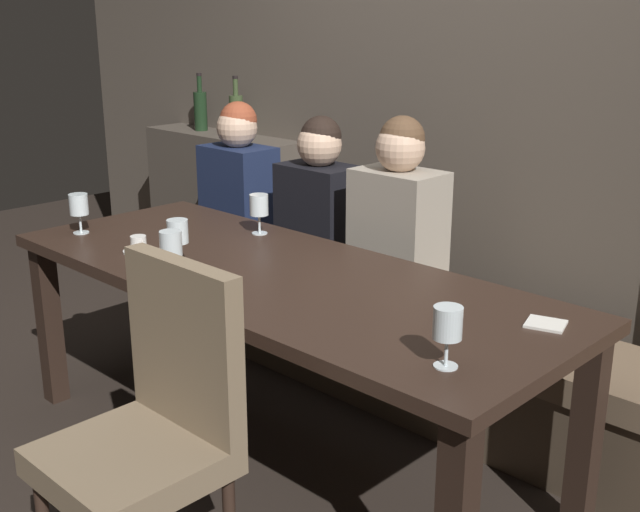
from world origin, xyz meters
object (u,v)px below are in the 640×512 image
object	(u,v)px
wine_bottle_dark_red	(200,110)
wine_glass_near_left	(178,234)
wine_glass_far_right	(171,245)
wine_bottle_pale_label	(236,114)
diner_bearded	(320,201)
wine_glass_far_left	(448,326)
wine_glass_near_right	(79,205)
wine_glass_center_front	(259,206)
chair_near_side	(155,418)
diner_far_end	(399,216)
banquette_bench	(396,347)
dining_table	(275,294)
diner_redhead	(239,181)
espresso_cup	(139,246)

from	to	relation	value
wine_bottle_dark_red	wine_glass_near_left	world-z (taller)	wine_bottle_dark_red
wine_bottle_dark_red	wine_glass_near_left	bearing A→B (deg)	-40.46
wine_bottle_dark_red	wine_glass_far_right	distance (m)	2.05
wine_bottle_dark_red	wine_bottle_pale_label	xyz separation A→B (m)	(0.30, 0.01, 0.00)
wine_glass_near_left	diner_bearded	bearing A→B (deg)	101.01
wine_glass_near_left	wine_glass_far_right	xyz separation A→B (m)	(0.11, -0.11, 0.00)
wine_bottle_pale_label	wine_glass_far_left	size ratio (longest dim) A/B	1.99
wine_glass_far_left	wine_glass_near_right	world-z (taller)	same
wine_glass_near_right	wine_glass_center_front	distance (m)	0.73
chair_near_side	wine_glass_far_right	bearing A→B (deg)	138.98
diner_bearded	diner_far_end	distance (m)	0.49
wine_bottle_dark_red	wine_glass_near_right	distance (m)	1.51
banquette_bench	wine_bottle_pale_label	bearing A→B (deg)	166.11
dining_table	diner_redhead	bearing A→B (deg)	145.27
diner_redhead	diner_far_end	xyz separation A→B (m)	(1.04, -0.03, 0.01)
dining_table	wine_glass_center_front	size ratio (longest dim) A/B	13.41
dining_table	diner_far_end	size ratio (longest dim) A/B	2.86
wine_glass_far_right	banquette_bench	bearing A→B (deg)	78.71
dining_table	diner_bearded	xyz separation A→B (m)	(-0.48, 0.73, 0.14)
wine_bottle_dark_red	wine_glass_near_right	xyz separation A→B (m)	(0.81, -1.26, -0.21)
chair_near_side	wine_glass_far_left	bearing A→B (deg)	39.30
dining_table	wine_glass_far_right	world-z (taller)	wine_glass_far_right
banquette_bench	wine_glass_center_front	distance (m)	0.85
dining_table	wine_bottle_pale_label	xyz separation A→B (m)	(-1.44, 1.06, 0.42)
banquette_bench	chair_near_side	world-z (taller)	chair_near_side
dining_table	wine_glass_far_right	bearing A→B (deg)	-124.16
wine_glass_far_left	wine_glass_near_right	distance (m)	1.83
wine_glass_far_left	wine_glass_far_right	size ratio (longest dim) A/B	1.00
diner_redhead	wine_glass_far_right	bearing A→B (deg)	-50.28
espresso_cup	wine_glass_far_right	bearing A→B (deg)	-14.52
banquette_bench	wine_glass_near_right	xyz separation A→B (m)	(-0.93, -0.92, 0.63)
wine_glass_near_left	espresso_cup	bearing A→B (deg)	-174.86
diner_redhead	wine_glass_near_right	size ratio (longest dim) A/B	4.54
wine_bottle_dark_red	banquette_bench	bearing A→B (deg)	-11.11
wine_bottle_dark_red	dining_table	bearing A→B (deg)	-30.85
wine_glass_far_right	espresso_cup	world-z (taller)	wine_glass_far_right
wine_glass_near_right	wine_glass_near_left	xyz separation A→B (m)	(0.63, 0.03, -0.00)
diner_redhead	diner_far_end	size ratio (longest dim) A/B	0.97
banquette_bench	wine_glass_far_left	world-z (taller)	wine_glass_far_left
banquette_bench	wine_glass_center_front	size ratio (longest dim) A/B	15.24
wine_bottle_pale_label	wine_glass_near_left	xyz separation A→B (m)	(1.14, -1.24, -0.22)
wine_glass_far_left	wine_glass_center_front	xyz separation A→B (m)	(-1.29, 0.52, 0.00)
wine_bottle_dark_red	diner_far_end	bearing A→B (deg)	-11.38
wine_bottle_pale_label	wine_glass_far_left	distance (m)	2.68
diner_far_end	espresso_cup	size ratio (longest dim) A/B	6.41
chair_near_side	banquette_bench	bearing A→B (deg)	101.73
chair_near_side	diner_redhead	size ratio (longest dim) A/B	1.32
diner_far_end	wine_glass_far_left	distance (m)	1.28
diner_bearded	wine_bottle_dark_red	size ratio (longest dim) A/B	2.22
wine_glass_far_left	wine_glass_far_right	xyz separation A→B (m)	(-1.09, -0.06, 0.00)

